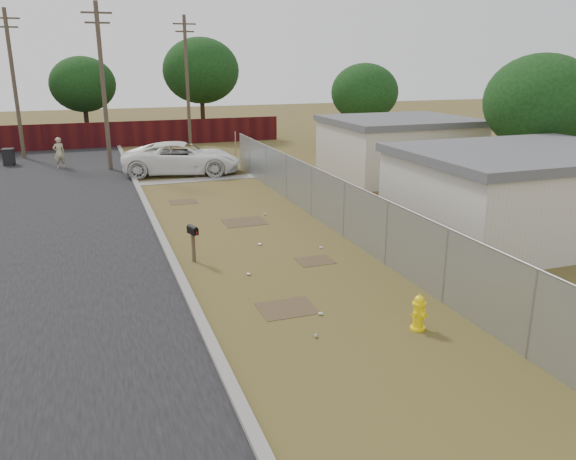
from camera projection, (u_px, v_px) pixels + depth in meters
name	position (u px, v px, depth m)	size (l,w,h in m)	color
ground	(260.00, 246.00, 18.88)	(120.00, 120.00, 0.00)	brown
street	(53.00, 206.00, 23.95)	(15.10, 60.00, 0.12)	black
chainlink_fence	(332.00, 208.00, 20.58)	(0.10, 27.06, 2.02)	gray
privacy_fence	(73.00, 136.00, 39.21)	(30.00, 0.12, 1.80)	#3F0D0E
utility_poles	(106.00, 82.00, 34.95)	(12.60, 8.24, 9.00)	brown
houses	(451.00, 167.00, 24.38)	(9.30, 17.24, 3.10)	beige
horizon_trees	(172.00, 81.00, 39.03)	(33.32, 31.94, 7.78)	#322116
fire_hydrant	(419.00, 313.00, 12.91)	(0.45, 0.45, 0.88)	yellow
mailbox	(193.00, 233.00, 17.14)	(0.30, 0.51, 1.17)	brown
pickup_truck	(182.00, 158.00, 30.63)	(2.90, 6.29, 1.75)	white
pedestrian	(59.00, 153.00, 32.31)	(0.65, 0.42, 1.77)	tan
trash_bin	(9.00, 157.00, 33.17)	(0.70, 0.77, 1.01)	black
scattered_litter	(285.00, 263.00, 17.14)	(3.05, 10.49, 0.07)	silver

